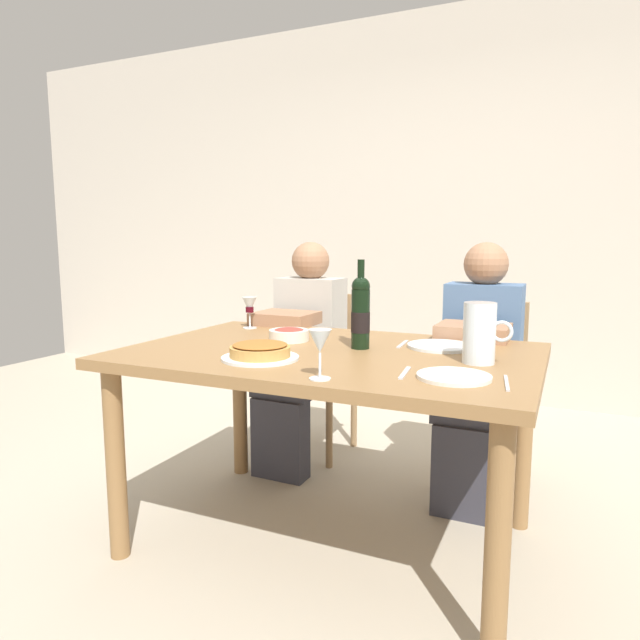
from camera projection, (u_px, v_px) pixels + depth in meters
The scene contains 19 objects.
ground_plane at pixel (329, 540), 2.20m from camera, with size 8.00×8.00×0.00m, color #B2A893.
back_wall at pixel (455, 208), 4.09m from camera, with size 8.00×0.10×2.80m, color beige.
dining_table at pixel (330, 374), 2.10m from camera, with size 1.50×1.00×0.76m.
wine_bottle at pixel (361, 312), 2.11m from camera, with size 0.07×0.07×0.34m.
water_pitcher at pixel (480, 336), 1.86m from camera, with size 0.16×0.11×0.20m.
baked_tart at pixel (260, 351), 1.93m from camera, with size 0.27×0.27×0.06m.
salad_bowl at pixel (289, 334), 2.28m from camera, with size 0.16×0.16×0.05m.
wine_glass_left_diner at pixel (320, 343), 1.64m from camera, with size 0.07×0.07×0.15m.
wine_glass_right_diner at pixel (250, 307), 2.60m from camera, with size 0.07×0.07×0.15m.
dinner_plate_left_setting at pixel (441, 346), 2.14m from camera, with size 0.25×0.25×0.01m, color silver.
dinner_plate_right_setting at pixel (454, 376), 1.66m from camera, with size 0.22×0.22×0.01m, color white.
fork_left_setting at pixel (403, 344), 2.20m from camera, with size 0.16×0.01×0.01m, color silver.
knife_left_setting at pixel (481, 350), 2.08m from camera, with size 0.18×0.01×0.01m, color silver.
knife_right_setting at pixel (507, 383), 1.60m from camera, with size 0.18×0.01×0.01m, color silver.
spoon_right_setting at pixel (405, 373), 1.72m from camera, with size 0.16×0.01×0.01m, color silver.
chair_left at pixel (320, 361), 3.13m from camera, with size 0.41×0.41×0.87m.
diner_left at pixel (301, 347), 2.90m from camera, with size 0.34×0.51×1.16m.
chair_right at pixel (485, 379), 2.74m from camera, with size 0.40×0.40×0.87m.
diner_right at pixel (478, 364), 2.51m from camera, with size 0.34×0.50×1.16m.
Camera 1 is at (0.81, -1.89, 1.17)m, focal length 31.40 mm.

